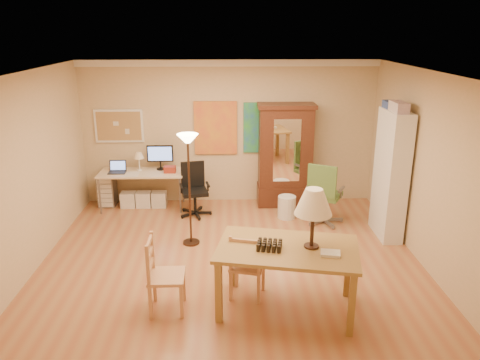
{
  "coord_description": "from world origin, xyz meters",
  "views": [
    {
      "loc": [
        -0.05,
        -6.18,
        3.26
      ],
      "look_at": [
        0.15,
        0.3,
        1.13
      ],
      "focal_mm": 35.0,
      "sensor_mm": 36.0,
      "label": 1
    }
  ],
  "objects_px": {
    "office_chair_black": "(195,201)",
    "armoire": "(285,162)",
    "office_chair_green": "(324,207)",
    "bookshelf": "(391,175)",
    "computer_desk": "(144,185)",
    "dining_table": "(297,235)"
  },
  "relations": [
    {
      "from": "office_chair_black",
      "to": "armoire",
      "type": "height_order",
      "value": "armoire"
    },
    {
      "from": "office_chair_green",
      "to": "bookshelf",
      "type": "distance_m",
      "value": 1.28
    },
    {
      "from": "computer_desk",
      "to": "office_chair_green",
      "type": "distance_m",
      "value": 3.34
    },
    {
      "from": "computer_desk",
      "to": "office_chair_black",
      "type": "xyz_separation_m",
      "value": [
        0.97,
        -0.4,
        -0.17
      ]
    },
    {
      "from": "bookshelf",
      "to": "office_chair_black",
      "type": "bearing_deg",
      "value": 163.19
    },
    {
      "from": "computer_desk",
      "to": "armoire",
      "type": "height_order",
      "value": "armoire"
    },
    {
      "from": "dining_table",
      "to": "office_chair_black",
      "type": "xyz_separation_m",
      "value": [
        -1.39,
        3.03,
        -0.71
      ]
    },
    {
      "from": "armoire",
      "to": "bookshelf",
      "type": "relative_size",
      "value": 0.94
    },
    {
      "from": "dining_table",
      "to": "bookshelf",
      "type": "bearing_deg",
      "value": 49.1
    },
    {
      "from": "computer_desk",
      "to": "bookshelf",
      "type": "distance_m",
      "value": 4.4
    },
    {
      "from": "computer_desk",
      "to": "office_chair_green",
      "type": "relative_size",
      "value": 1.41
    },
    {
      "from": "office_chair_black",
      "to": "armoire",
      "type": "bearing_deg",
      "value": 16.07
    },
    {
      "from": "computer_desk",
      "to": "dining_table",
      "type": "bearing_deg",
      "value": -55.54
    },
    {
      "from": "office_chair_black",
      "to": "bookshelf",
      "type": "bearing_deg",
      "value": -16.81
    },
    {
      "from": "armoire",
      "to": "dining_table",
      "type": "bearing_deg",
      "value": -94.77
    },
    {
      "from": "dining_table",
      "to": "office_chair_black",
      "type": "distance_m",
      "value": 3.41
    },
    {
      "from": "office_chair_green",
      "to": "bookshelf",
      "type": "xyz_separation_m",
      "value": [
        0.93,
        -0.49,
        0.73
      ]
    },
    {
      "from": "bookshelf",
      "to": "computer_desk",
      "type": "bearing_deg",
      "value": 161.82
    },
    {
      "from": "computer_desk",
      "to": "armoire",
      "type": "relative_size",
      "value": 0.8
    },
    {
      "from": "office_chair_black",
      "to": "bookshelf",
      "type": "distance_m",
      "value": 3.41
    },
    {
      "from": "office_chair_green",
      "to": "computer_desk",
      "type": "bearing_deg",
      "value": 164.76
    },
    {
      "from": "dining_table",
      "to": "office_chair_black",
      "type": "relative_size",
      "value": 1.87
    }
  ]
}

